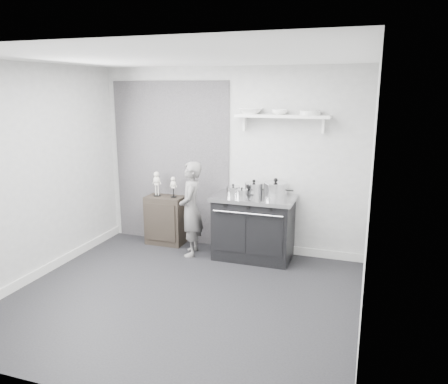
{
  "coord_description": "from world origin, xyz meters",
  "views": [
    {
      "loc": [
        1.98,
        -4.3,
        2.39
      ],
      "look_at": [
        0.2,
        0.95,
        1.07
      ],
      "focal_mm": 35.0,
      "sensor_mm": 36.0,
      "label": 1
    }
  ],
  "objects": [
    {
      "name": "ground",
      "position": [
        0.0,
        0.0,
        0.0
      ],
      "size": [
        4.0,
        4.0,
        0.0
      ],
      "primitive_type": "plane",
      "color": "black",
      "rests_on": "ground"
    },
    {
      "name": "room_shell",
      "position": [
        -0.09,
        0.15,
        1.64
      ],
      "size": [
        4.02,
        3.62,
        2.71
      ],
      "color": "#A4A4A1",
      "rests_on": "ground"
    },
    {
      "name": "wall_shelf",
      "position": [
        0.8,
        1.68,
        2.01
      ],
      "size": [
        1.3,
        0.26,
        0.24
      ],
      "color": "white",
      "rests_on": "room_shell"
    },
    {
      "name": "stove",
      "position": [
        0.47,
        1.48,
        0.46
      ],
      "size": [
        1.14,
        0.71,
        0.91
      ],
      "color": "black",
      "rests_on": "ground"
    },
    {
      "name": "side_cabinet",
      "position": [
        -0.99,
        1.61,
        0.38
      ],
      "size": [
        0.58,
        0.34,
        0.76
      ],
      "primitive_type": "cube",
      "color": "black",
      "rests_on": "ground"
    },
    {
      "name": "child",
      "position": [
        -0.42,
        1.3,
        0.69
      ],
      "size": [
        0.45,
        0.57,
        1.38
      ],
      "primitive_type": "imported",
      "rotation": [
        0.0,
        0.0,
        -1.3
      ],
      "color": "slate",
      "rests_on": "ground"
    },
    {
      "name": "pot_front_left",
      "position": [
        0.19,
        1.4,
        0.98
      ],
      "size": [
        0.29,
        0.2,
        0.17
      ],
      "color": "#BDBDBF",
      "rests_on": "stove"
    },
    {
      "name": "pot_back_left",
      "position": [
        0.44,
        1.59,
        1.0
      ],
      "size": [
        0.35,
        0.27,
        0.21
      ],
      "color": "#BDBDBF",
      "rests_on": "stove"
    },
    {
      "name": "pot_back_right",
      "position": [
        0.75,
        1.59,
        1.01
      ],
      "size": [
        0.43,
        0.34,
        0.25
      ],
      "color": "#BDBDBF",
      "rests_on": "stove"
    },
    {
      "name": "pot_front_center",
      "position": [
        0.34,
        1.31,
        0.98
      ],
      "size": [
        0.25,
        0.16,
        0.15
      ],
      "color": "#BDBDBF",
      "rests_on": "stove"
    },
    {
      "name": "skeleton_full",
      "position": [
        -1.12,
        1.61,
        0.98
      ],
      "size": [
        0.12,
        0.08,
        0.44
      ],
      "primitive_type": null,
      "color": "beige",
      "rests_on": "side_cabinet"
    },
    {
      "name": "skeleton_torso",
      "position": [
        -0.84,
        1.61,
        0.94
      ],
      "size": [
        0.1,
        0.07,
        0.37
      ],
      "primitive_type": null,
      "color": "beige",
      "rests_on": "side_cabinet"
    },
    {
      "name": "bowl_large",
      "position": [
        0.35,
        1.67,
        2.08
      ],
      "size": [
        0.33,
        0.33,
        0.08
      ],
      "primitive_type": "imported",
      "color": "white",
      "rests_on": "wall_shelf"
    },
    {
      "name": "bowl_small",
      "position": [
        0.76,
        1.67,
        2.07
      ],
      "size": [
        0.22,
        0.22,
        0.07
      ],
      "primitive_type": "imported",
      "color": "white",
      "rests_on": "wall_shelf"
    },
    {
      "name": "plate_stack",
      "position": [
        1.17,
        1.67,
        2.07
      ],
      "size": [
        0.28,
        0.28,
        0.06
      ],
      "primitive_type": "cylinder",
      "color": "silver",
      "rests_on": "wall_shelf"
    }
  ]
}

